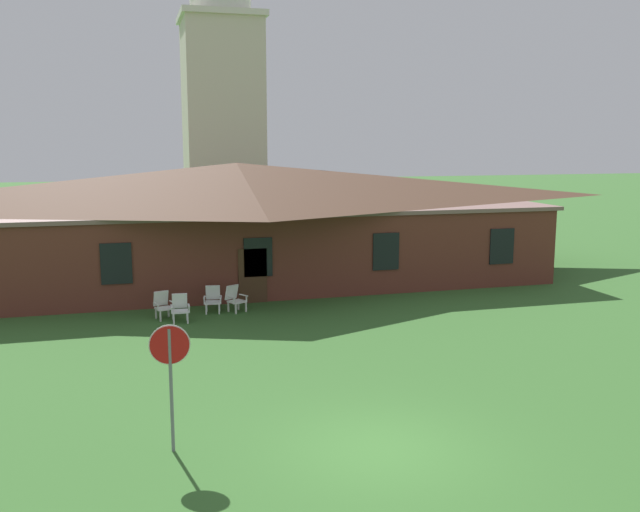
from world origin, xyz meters
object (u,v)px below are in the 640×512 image
object	(u,v)px
lawn_chair_by_porch	(163,304)
lawn_chair_left_end	(213,299)
lawn_chair_middle	(235,298)
stop_sign	(170,362)
lawn_chair_near_door	(180,307)

from	to	relation	value
lawn_chair_by_porch	lawn_chair_left_end	xyz separation A→B (m)	(1.78, 0.45, 0.00)
lawn_chair_left_end	lawn_chair_middle	xyz separation A→B (m)	(0.78, -0.11, 0.00)
stop_sign	lawn_chair_left_end	world-z (taller)	stop_sign
stop_sign	lawn_chair_middle	size ratio (longest dim) A/B	2.72
lawn_chair_near_door	lawn_chair_middle	bearing A→B (deg)	24.38
lawn_chair_middle	stop_sign	bearing A→B (deg)	-104.66
lawn_chair_by_porch	lawn_chair_near_door	bearing A→B (deg)	-46.57
lawn_chair_by_porch	lawn_chair_middle	bearing A→B (deg)	7.60
stop_sign	lawn_chair_middle	world-z (taller)	stop_sign
stop_sign	lawn_chair_near_door	world-z (taller)	stop_sign
stop_sign	lawn_chair_middle	xyz separation A→B (m)	(2.90, 11.10, -1.36)
lawn_chair_near_door	lawn_chair_left_end	xyz separation A→B (m)	(1.24, 1.03, 0.00)
lawn_chair_near_door	lawn_chair_left_end	size ratio (longest dim) A/B	1.00
stop_sign	lawn_chair_left_end	distance (m)	11.49
stop_sign	lawn_chair_by_porch	size ratio (longest dim) A/B	2.72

